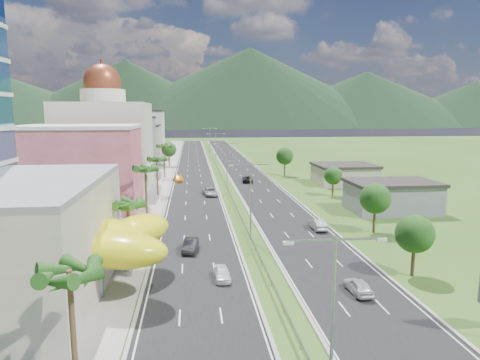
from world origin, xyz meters
name	(u,v)px	position (x,y,z in m)	size (l,w,h in m)	color
ground	(262,266)	(0.00, 0.00, 0.00)	(500.00, 500.00, 0.00)	#2D5119
road_left	(194,168)	(-7.50, 90.00, 0.02)	(11.00, 260.00, 0.04)	black
road_right	(240,167)	(7.50, 90.00, 0.02)	(11.00, 260.00, 0.04)	black
sidewalk_left	(164,168)	(-17.00, 90.00, 0.06)	(7.00, 260.00, 0.12)	gray
median_guardrail	(221,174)	(0.00, 71.99, 0.62)	(0.10, 216.06, 0.76)	gray
streetlight_median_a	(333,307)	(0.00, -25.00, 6.75)	(6.04, 0.25, 11.00)	gray
streetlight_median_b	(251,194)	(0.00, 10.00, 6.75)	(6.04, 0.25, 11.00)	gray
streetlight_median_c	(227,161)	(0.00, 50.00, 6.75)	(6.04, 0.25, 11.00)	gray
streetlight_median_d	(216,146)	(0.00, 95.00, 6.75)	(6.04, 0.25, 11.00)	gray
streetlight_median_e	(210,138)	(0.00, 140.00, 6.75)	(6.04, 0.25, 11.00)	gray
lime_canopy	(75,241)	(-20.00, -4.00, 4.99)	(18.00, 15.00, 7.40)	yellow
pink_shophouse	(81,170)	(-28.00, 32.00, 7.50)	(20.00, 15.00, 15.00)	#BA4C56
domed_building	(105,140)	(-28.00, 55.00, 11.35)	(20.00, 20.00, 28.70)	beige
midrise_grey	(126,146)	(-27.00, 80.00, 8.00)	(16.00, 15.00, 16.00)	gray
midrise_beige	(136,145)	(-27.00, 102.00, 6.50)	(16.00, 15.00, 13.00)	#A09984
midrise_white	(143,135)	(-27.00, 125.00, 9.00)	(16.00, 15.00, 18.00)	silver
shed_near	(392,198)	(28.00, 25.00, 2.50)	(15.00, 10.00, 5.00)	gray
shed_far	(344,175)	(30.00, 55.00, 2.20)	(14.00, 12.00, 4.40)	#A09984
palm_tree_a	(70,278)	(-15.50, -22.00, 8.02)	(3.60, 3.60, 9.10)	#47301C
palm_tree_b	(128,207)	(-15.50, 2.00, 7.06)	(3.60, 3.60, 8.10)	#47301C
palm_tree_c	(145,171)	(-15.50, 22.00, 8.50)	(3.60, 3.60, 9.60)	#47301C
palm_tree_d	(157,161)	(-15.50, 45.00, 7.54)	(3.60, 3.60, 8.60)	#47301C
palm_tree_e	(164,148)	(-15.50, 70.00, 8.31)	(3.60, 3.60, 9.40)	#47301C
leafy_tree_lfar	(169,150)	(-15.50, 95.00, 5.58)	(4.90, 4.90, 8.05)	#47301C
leafy_tree_ra	(415,234)	(16.00, -5.00, 4.78)	(4.20, 4.20, 6.90)	#47301C
leafy_tree_rb	(375,199)	(19.00, 12.00, 5.18)	(4.55, 4.55, 7.47)	#47301C
leafy_tree_rc	(333,176)	(22.00, 40.00, 4.37)	(3.85, 3.85, 6.33)	#47301C
leafy_tree_rd	(285,156)	(18.00, 70.00, 5.58)	(4.90, 4.90, 8.05)	#47301C
mountain_ridge	(250,127)	(60.00, 450.00, 0.00)	(860.00, 140.00, 90.00)	black
car_white_near_left	(222,273)	(-4.99, -3.75, 0.73)	(1.64, 4.07, 1.39)	white
car_dark_left	(190,245)	(-8.39, 6.22, 0.85)	(1.71, 4.89, 1.61)	black
car_silver_mid_left	(210,192)	(-4.22, 43.28, 0.86)	(2.73, 5.93, 1.65)	#94979B
car_yellow_far_left	(179,178)	(-11.49, 62.93, 0.82)	(2.19, 5.39, 1.56)	orange
car_white_near_right	(358,286)	(8.25, -8.81, 0.78)	(1.75, 4.34, 1.48)	silver
car_silver_right	(317,224)	(10.99, 14.38, 0.85)	(1.70, 4.89, 1.61)	#A7A9AE
car_dark_far_right	(248,179)	(6.14, 59.89, 0.83)	(2.61, 5.66, 1.57)	black
motorcycle	(152,285)	(-12.30, -5.72, 0.58)	(0.51, 1.67, 1.07)	black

